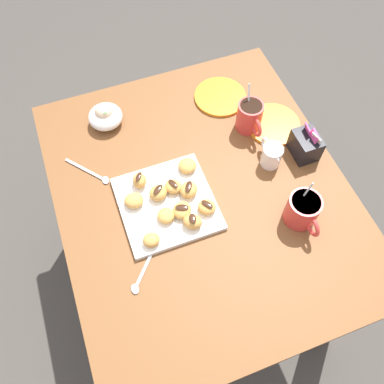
# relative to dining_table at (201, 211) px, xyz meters

# --- Properties ---
(ground_plane) EXTENTS (8.00, 8.00, 0.00)m
(ground_plane) POSITION_rel_dining_table_xyz_m (0.00, 0.00, -0.58)
(ground_plane) COLOR #423D38
(dining_table) EXTENTS (1.00, 0.84, 0.71)m
(dining_table) POSITION_rel_dining_table_xyz_m (0.00, 0.00, 0.00)
(dining_table) COLOR brown
(dining_table) RESTS_ON ground_plane
(pastry_plate_square) EXTENTS (0.26, 0.26, 0.02)m
(pastry_plate_square) POSITION_rel_dining_table_xyz_m (0.01, -0.11, 0.13)
(pastry_plate_square) COLOR white
(pastry_plate_square) RESTS_ON dining_table
(coffee_mug_red_left) EXTENTS (0.12, 0.08, 0.15)m
(coffee_mug_red_left) POSITION_rel_dining_table_xyz_m (-0.17, 0.22, 0.18)
(coffee_mug_red_left) COLOR red
(coffee_mug_red_left) RESTS_ON dining_table
(coffee_mug_red_right) EXTENTS (0.13, 0.09, 0.15)m
(coffee_mug_red_right) POSITION_rel_dining_table_xyz_m (0.18, 0.22, 0.18)
(coffee_mug_red_right) COLOR red
(coffee_mug_red_right) RESTS_ON dining_table
(cream_pitcher_white) EXTENTS (0.10, 0.06, 0.07)m
(cream_pitcher_white) POSITION_rel_dining_table_xyz_m (-0.02, 0.23, 0.17)
(cream_pitcher_white) COLOR white
(cream_pitcher_white) RESTS_ON dining_table
(sugar_caddy) EXTENTS (0.09, 0.07, 0.11)m
(sugar_caddy) POSITION_rel_dining_table_xyz_m (-0.02, 0.34, 0.17)
(sugar_caddy) COLOR black
(sugar_caddy) RESTS_ON dining_table
(ice_cream_bowl) EXTENTS (0.11, 0.11, 0.08)m
(ice_cream_bowl) POSITION_rel_dining_table_xyz_m (-0.35, -0.20, 0.16)
(ice_cream_bowl) COLOR white
(ice_cream_bowl) RESTS_ON dining_table
(saucer_orange_left) EXTENTS (0.17, 0.17, 0.01)m
(saucer_orange_left) POSITION_rel_dining_table_xyz_m (-0.15, 0.30, 0.13)
(saucer_orange_left) COLOR orange
(saucer_orange_left) RESTS_ON dining_table
(saucer_orange_right) EXTENTS (0.17, 0.17, 0.01)m
(saucer_orange_right) POSITION_rel_dining_table_xyz_m (-0.32, 0.19, 0.13)
(saucer_orange_right) COLOR orange
(saucer_orange_right) RESTS_ON dining_table
(loose_spoon_near_saucer) EXTENTS (0.13, 0.11, 0.01)m
(loose_spoon_near_saucer) POSITION_rel_dining_table_xyz_m (-0.17, -0.29, 0.13)
(loose_spoon_near_saucer) COLOR silver
(loose_spoon_near_saucer) RESTS_ON dining_table
(loose_spoon_by_plate) EXTENTS (0.13, 0.11, 0.01)m
(loose_spoon_by_plate) POSITION_rel_dining_table_xyz_m (0.18, -0.24, 0.13)
(loose_spoon_by_plate) COLOR silver
(loose_spoon_by_plate) RESTS_ON dining_table
(beignet_0) EXTENTS (0.07, 0.07, 0.03)m
(beignet_0) POSITION_rel_dining_table_xyz_m (-0.00, -0.04, 0.16)
(beignet_0) COLOR #D19347
(beignet_0) RESTS_ON pastry_plate_square
(chocolate_drizzle_0) EXTENTS (0.04, 0.04, 0.00)m
(chocolate_drizzle_0) POSITION_rel_dining_table_xyz_m (-0.00, -0.04, 0.18)
(chocolate_drizzle_0) COLOR #381E11
(chocolate_drizzle_0) RESTS_ON beignet_0
(beignet_1) EXTENTS (0.04, 0.05, 0.03)m
(beignet_1) POSITION_rel_dining_table_xyz_m (0.11, -0.19, 0.16)
(beignet_1) COLOR #D19347
(beignet_1) RESTS_ON pastry_plate_square
(beignet_2) EXTENTS (0.05, 0.05, 0.04)m
(beignet_2) POSITION_rel_dining_table_xyz_m (-0.08, -0.17, 0.16)
(beignet_2) COLOR #D19347
(beignet_2) RESTS_ON pastry_plate_square
(chocolate_drizzle_2) EXTENTS (0.03, 0.03, 0.00)m
(chocolate_drizzle_2) POSITION_rel_dining_table_xyz_m (-0.08, -0.17, 0.18)
(chocolate_drizzle_2) COLOR #381E11
(chocolate_drizzle_2) RESTS_ON beignet_2
(beignet_3) EXTENTS (0.06, 0.07, 0.03)m
(beignet_3) POSITION_rel_dining_table_xyz_m (-0.02, -0.20, 0.16)
(beignet_3) COLOR #D19347
(beignet_3) RESTS_ON pastry_plate_square
(beignet_4) EXTENTS (0.07, 0.07, 0.04)m
(beignet_4) POSITION_rel_dining_table_xyz_m (-0.02, -0.13, 0.16)
(beignet_4) COLOR #D19347
(beignet_4) RESTS_ON pastry_plate_square
(chocolate_drizzle_4) EXTENTS (0.04, 0.04, 0.00)m
(chocolate_drizzle_4) POSITION_rel_dining_table_xyz_m (-0.02, -0.13, 0.18)
(chocolate_drizzle_4) COLOR #381E11
(chocolate_drizzle_4) RESTS_ON beignet_4
(beignet_5) EXTENTS (0.07, 0.06, 0.03)m
(beignet_5) POSITION_rel_dining_table_xyz_m (0.05, -0.13, 0.16)
(beignet_5) COLOR #D19347
(beignet_5) RESTS_ON pastry_plate_square
(beignet_6) EXTENTS (0.07, 0.07, 0.04)m
(beignet_6) POSITION_rel_dining_table_xyz_m (0.10, -0.07, 0.16)
(beignet_6) COLOR #D19347
(beignet_6) RESTS_ON pastry_plate_square
(chocolate_drizzle_6) EXTENTS (0.03, 0.02, 0.00)m
(chocolate_drizzle_6) POSITION_rel_dining_table_xyz_m (0.10, -0.07, 0.18)
(chocolate_drizzle_6) COLOR #381E11
(chocolate_drizzle_6) RESTS_ON beignet_6
(beignet_7) EXTENTS (0.08, 0.07, 0.03)m
(beignet_7) POSITION_rel_dining_table_xyz_m (0.05, -0.08, 0.16)
(beignet_7) COLOR #D19347
(beignet_7) RESTS_ON pastry_plate_square
(chocolate_drizzle_7) EXTENTS (0.03, 0.04, 0.00)m
(chocolate_drizzle_7) POSITION_rel_dining_table_xyz_m (0.05, -0.08, 0.17)
(chocolate_drizzle_7) COLOR #381E11
(chocolate_drizzle_7) RESTS_ON beignet_7
(beignet_8) EXTENTS (0.07, 0.07, 0.03)m
(beignet_8) POSITION_rel_dining_table_xyz_m (-0.03, -0.08, 0.16)
(beignet_8) COLOR #D19347
(beignet_8) RESTS_ON pastry_plate_square
(chocolate_drizzle_8) EXTENTS (0.04, 0.03, 0.00)m
(chocolate_drizzle_8) POSITION_rel_dining_table_xyz_m (-0.03, -0.08, 0.17)
(chocolate_drizzle_8) COLOR #381E11
(chocolate_drizzle_8) RESTS_ON beignet_8
(beignet_9) EXTENTS (0.07, 0.07, 0.03)m
(beignet_9) POSITION_rel_dining_table_xyz_m (0.07, -0.01, 0.16)
(beignet_9) COLOR #D19347
(beignet_9) RESTS_ON pastry_plate_square
(chocolate_drizzle_9) EXTENTS (0.04, 0.03, 0.00)m
(chocolate_drizzle_9) POSITION_rel_dining_table_xyz_m (0.07, -0.01, 0.17)
(chocolate_drizzle_9) COLOR #381E11
(chocolate_drizzle_9) RESTS_ON beignet_9
(beignet_10) EXTENTS (0.08, 0.08, 0.03)m
(beignet_10) POSITION_rel_dining_table_xyz_m (-0.08, -0.02, 0.16)
(beignet_10) COLOR #D19347
(beignet_10) RESTS_ON pastry_plate_square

